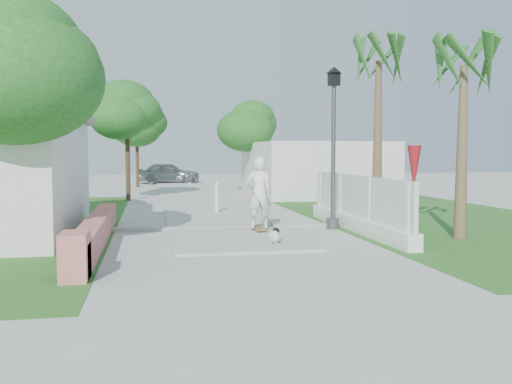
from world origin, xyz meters
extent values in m
plane|color=#B7B7B2|center=(0.00, 0.00, 0.00)|extent=(90.00, 90.00, 0.00)
cube|color=#B7B7B2|center=(0.00, 20.00, 0.03)|extent=(3.20, 36.00, 0.06)
cube|color=#999993|center=(0.00, 6.00, 0.05)|extent=(6.50, 0.25, 0.10)
cube|color=#2C6A21|center=(7.00, 8.00, 0.01)|extent=(8.00, 20.00, 0.01)
cube|color=#C26863|center=(-3.30, 4.00, 0.30)|extent=(0.45, 8.00, 0.60)
cube|color=#C26863|center=(-3.30, 0.20, 0.40)|extent=(0.45, 0.80, 0.80)
cube|color=white|center=(3.40, 5.00, 0.20)|extent=(0.35, 7.00, 0.40)
cube|color=white|center=(3.40, 5.00, 0.95)|extent=(0.10, 7.00, 1.10)
cube|color=white|center=(3.40, 1.80, 0.75)|extent=(0.14, 0.14, 1.50)
cube|color=white|center=(3.40, 4.00, 0.75)|extent=(0.14, 0.14, 1.50)
cube|color=white|center=(3.40, 6.20, 0.75)|extent=(0.14, 0.14, 1.50)
cube|color=white|center=(3.40, 8.20, 0.75)|extent=(0.14, 0.14, 1.50)
cube|color=silver|center=(6.00, 18.00, 1.30)|extent=(6.00, 8.00, 2.60)
cylinder|color=#59595E|center=(2.90, 5.50, 0.15)|extent=(0.36, 0.36, 0.30)
cylinder|color=#59595E|center=(2.90, 5.50, 2.00)|extent=(0.12, 0.12, 4.00)
cube|color=black|center=(2.90, 5.50, 4.10)|extent=(0.28, 0.28, 0.35)
cone|color=black|center=(2.90, 5.50, 4.35)|extent=(0.44, 0.44, 0.18)
cylinder|color=white|center=(0.20, 10.00, 0.50)|extent=(0.12, 0.12, 1.00)
sphere|color=white|center=(0.20, 10.00, 1.02)|extent=(0.14, 0.14, 0.14)
cylinder|color=#59595E|center=(4.80, 4.50, 1.00)|extent=(0.04, 0.04, 2.00)
cone|color=#A81823|center=(4.80, 4.50, 1.70)|extent=(0.36, 0.36, 1.20)
cylinder|color=#4C3826|center=(-4.50, 3.00, 1.92)|extent=(0.20, 0.20, 3.85)
ellipsoid|color=#195317|center=(-4.50, 3.00, 3.58)|extent=(3.60, 3.60, 2.70)
ellipsoid|color=#195317|center=(-4.30, 2.80, 3.92)|extent=(3.06, 3.06, 2.30)
ellipsoid|color=#195317|center=(-4.70, 3.20, 4.28)|extent=(2.70, 2.70, 2.02)
cylinder|color=#4C3826|center=(-5.50, 8.50, 1.75)|extent=(0.20, 0.20, 3.50)
ellipsoid|color=#195317|center=(-5.50, 8.50, 3.25)|extent=(3.20, 3.20, 2.40)
ellipsoid|color=#195317|center=(-5.30, 8.30, 3.60)|extent=(2.72, 2.72, 2.05)
ellipsoid|color=#195317|center=(-5.70, 8.70, 3.95)|extent=(2.40, 2.40, 1.79)
cylinder|color=#4C3826|center=(-3.00, 16.00, 1.92)|extent=(0.20, 0.20, 3.85)
ellipsoid|color=#195317|center=(-3.00, 16.00, 3.58)|extent=(3.40, 3.40, 2.55)
ellipsoid|color=#195317|center=(-2.80, 15.80, 3.92)|extent=(2.89, 2.89, 2.18)
ellipsoid|color=#195317|center=(-3.20, 16.20, 4.28)|extent=(2.55, 2.55, 1.90)
cylinder|color=#4C3826|center=(3.20, 20.00, 1.75)|extent=(0.20, 0.20, 3.50)
ellipsoid|color=#195317|center=(3.20, 20.00, 3.25)|extent=(3.00, 3.00, 2.25)
ellipsoid|color=#195317|center=(3.40, 19.80, 3.60)|extent=(2.55, 2.55, 1.92)
ellipsoid|color=#195317|center=(3.00, 20.20, 3.95)|extent=(2.25, 2.25, 1.68)
cylinder|color=#4C3826|center=(-2.80, 26.00, 1.92)|extent=(0.20, 0.20, 3.85)
ellipsoid|color=#195317|center=(-2.80, 26.00, 3.58)|extent=(3.20, 3.20, 2.40)
ellipsoid|color=#195317|center=(-2.60, 25.80, 3.92)|extent=(2.72, 2.72, 2.05)
ellipsoid|color=#195317|center=(-3.00, 26.20, 4.28)|extent=(2.40, 2.40, 1.79)
cone|color=brown|center=(4.60, 6.50, 2.40)|extent=(0.32, 0.32, 4.80)
cone|color=brown|center=(5.40, 3.20, 2.10)|extent=(0.32, 0.32, 4.20)
cube|color=olive|center=(0.76, 5.20, 0.11)|extent=(0.31, 0.99, 0.03)
imported|color=white|center=(0.76, 5.20, 1.06)|extent=(0.70, 0.48, 1.88)
cylinder|color=gray|center=(0.67, 4.85, 0.04)|extent=(0.03, 0.07, 0.07)
cylinder|color=gray|center=(0.85, 4.85, 0.04)|extent=(0.03, 0.07, 0.07)
cylinder|color=gray|center=(0.67, 5.55, 0.04)|extent=(0.03, 0.07, 0.07)
cylinder|color=gray|center=(0.85, 5.55, 0.04)|extent=(0.03, 0.07, 0.07)
ellipsoid|color=silver|center=(0.69, 3.00, 0.21)|extent=(0.41, 0.51, 0.28)
sphere|color=black|center=(0.77, 3.19, 0.29)|extent=(0.18, 0.18, 0.18)
sphere|color=silver|center=(0.80, 3.27, 0.27)|extent=(0.08, 0.08, 0.08)
cone|color=black|center=(0.73, 3.21, 0.38)|extent=(0.05, 0.05, 0.06)
cone|color=black|center=(0.81, 3.17, 0.38)|extent=(0.05, 0.05, 0.06)
cylinder|color=silver|center=(0.67, 3.12, 0.06)|extent=(0.04, 0.04, 0.13)
cylinder|color=silver|center=(0.79, 3.07, 0.06)|extent=(0.04, 0.04, 0.13)
cylinder|color=silver|center=(0.59, 2.92, 0.06)|extent=(0.04, 0.04, 0.13)
cylinder|color=silver|center=(0.71, 2.88, 0.06)|extent=(0.04, 0.04, 0.13)
cylinder|color=silver|center=(0.61, 2.80, 0.28)|extent=(0.06, 0.11, 0.11)
imported|color=#96999D|center=(-0.81, 29.72, 0.72)|extent=(4.34, 2.01, 1.44)
camera|label=1|loc=(-2.06, -9.51, 2.12)|focal=40.00mm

